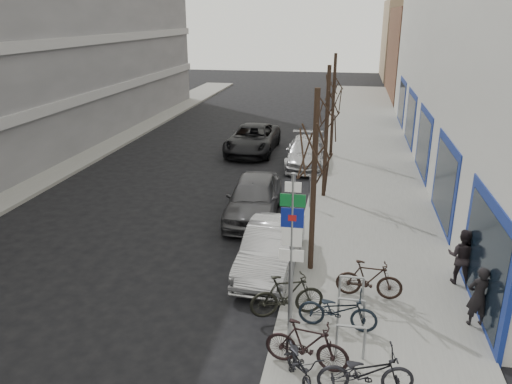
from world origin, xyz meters
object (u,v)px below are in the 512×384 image
at_px(tree_mid, 328,101).
at_px(bike_mid_inner, 287,295).
at_px(meter_front, 294,251).
at_px(bike_far_inner, 369,279).
at_px(bike_mid_curb, 338,307).
at_px(parked_car_mid, 254,198).
at_px(bike_near_right, 307,344).
at_px(highway_sign_pole, 292,249).
at_px(lane_car, 253,139).
at_px(parked_car_back, 306,152).
at_px(meter_mid, 310,189).
at_px(meter_back, 320,153).
at_px(parked_car_front, 271,249).
at_px(pedestrian_near, 479,296).
at_px(bike_near_left, 300,362).
at_px(bike_rack, 351,310).
at_px(pedestrian_far, 462,256).
at_px(tree_near, 316,139).
at_px(bike_far_curb, 366,368).
at_px(tree_far, 334,81).

bearing_deg(tree_mid, bike_mid_inner, -92.39).
height_order(meter_front, bike_far_inner, meter_front).
distance_m(bike_mid_curb, parked_car_mid, 7.64).
xyz_separation_m(bike_mid_inner, parked_car_mid, (-2.11, 6.55, 0.07)).
relative_size(bike_near_right, bike_far_inner, 1.05).
height_order(highway_sign_pole, lane_car, highway_sign_pole).
xyz_separation_m(bike_near_right, parked_car_back, (-1.49, 15.80, -0.02)).
bearing_deg(parked_car_mid, meter_mid, 24.67).
xyz_separation_m(meter_back, lane_car, (-3.94, 2.91, -0.16)).
distance_m(bike_mid_inner, parked_car_front, 2.70).
bearing_deg(tree_mid, bike_near_right, -88.51).
bearing_deg(meter_mid, bike_near_right, -85.57).
bearing_deg(pedestrian_near, bike_near_left, 25.13).
relative_size(bike_rack, bike_far_inner, 1.27).
height_order(meter_mid, bike_near_right, meter_mid).
relative_size(bike_mid_curb, pedestrian_far, 1.15).
bearing_deg(bike_far_inner, tree_near, 54.04).
bearing_deg(parked_car_front, meter_mid, 83.78).
bearing_deg(pedestrian_far, parked_car_front, 22.15).
bearing_deg(pedestrian_near, lane_car, -72.33).
bearing_deg(tree_near, meter_mid, 95.14).
bearing_deg(bike_far_inner, bike_rack, 166.48).
xyz_separation_m(tree_near, tree_mid, (0.00, 6.50, 0.00)).
xyz_separation_m(meter_back, bike_near_left, (0.65, -15.60, -0.20)).
bearing_deg(bike_mid_curb, parked_car_mid, 30.22).
distance_m(bike_rack, pedestrian_far, 4.13).
relative_size(meter_front, bike_mid_curb, 0.67).
relative_size(bike_near_left, bike_far_inner, 1.05).
height_order(parked_car_front, lane_car, lane_car).
distance_m(tree_near, pedestrian_far, 5.24).
distance_m(meter_back, parked_car_mid, 6.89).
bearing_deg(tree_near, bike_far_curb, -73.46).
distance_m(parked_car_mid, pedestrian_near, 9.04).
height_order(tree_mid, meter_mid, tree_mid).
xyz_separation_m(meter_mid, pedestrian_far, (4.65, -5.08, 0.06)).
bearing_deg(highway_sign_pole, tree_near, 86.74).
bearing_deg(tree_far, parked_car_front, -95.25).
bearing_deg(bike_mid_curb, pedestrian_near, -72.82).
height_order(bike_near_left, parked_car_back, parked_car_back).
bearing_deg(meter_back, bike_near_left, -87.63).
bearing_deg(bike_near_left, bike_rack, 42.31).
relative_size(bike_far_curb, pedestrian_far, 1.17).
height_order(tree_near, meter_mid, tree_near).
xyz_separation_m(meter_front, lane_car, (-3.94, 13.91, -0.16)).
bearing_deg(meter_front, bike_far_inner, -21.81).
relative_size(tree_near, lane_car, 1.01).
bearing_deg(tree_mid, pedestrian_near, -64.10).
bearing_deg(parked_car_front, parked_car_mid, 110.22).
bearing_deg(highway_sign_pole, bike_mid_curb, 28.27).
bearing_deg(pedestrian_near, bike_far_inner, -28.81).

